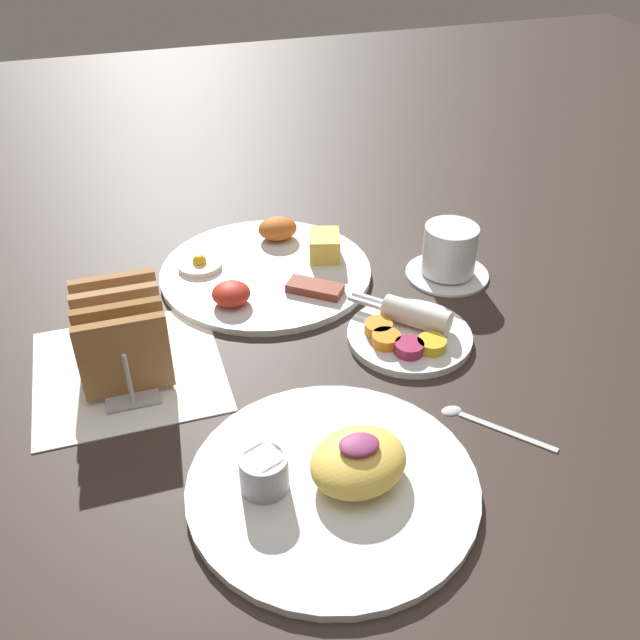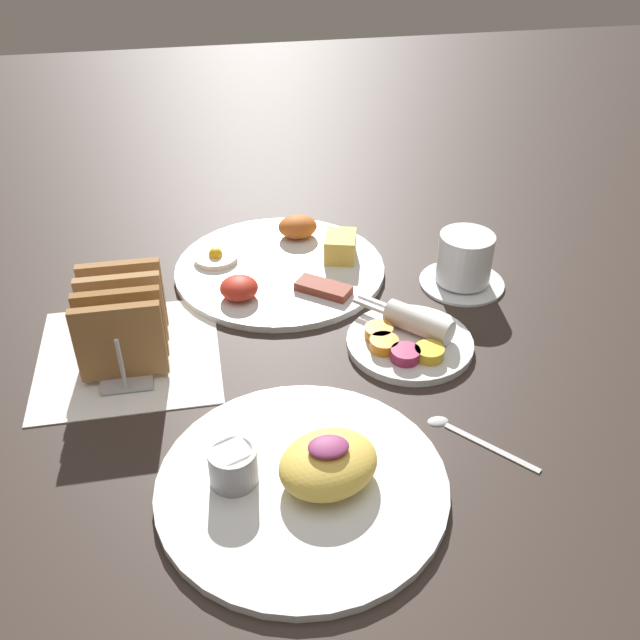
% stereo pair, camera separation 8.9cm
% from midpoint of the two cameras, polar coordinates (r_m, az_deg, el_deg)
% --- Properties ---
extents(ground_plane, '(3.00, 3.00, 0.00)m').
position_cam_midpoint_polar(ground_plane, '(0.87, -3.76, -3.73)').
color(ground_plane, '#332823').
extents(napkin_flat, '(0.22, 0.22, 0.00)m').
position_cam_midpoint_polar(napkin_flat, '(0.90, -17.84, -3.90)').
color(napkin_flat, white).
rests_on(napkin_flat, ground_plane).
extents(plate_breakfast, '(0.30, 0.30, 0.05)m').
position_cam_midpoint_polar(plate_breakfast, '(1.04, -6.70, 4.09)').
color(plate_breakfast, white).
rests_on(plate_breakfast, ground_plane).
extents(plate_condiments, '(0.16, 0.17, 0.04)m').
position_cam_midpoint_polar(plate_condiments, '(0.90, 4.37, -1.08)').
color(plate_condiments, white).
rests_on(plate_condiments, ground_plane).
extents(plate_foreground, '(0.29, 0.29, 0.06)m').
position_cam_midpoint_polar(plate_foreground, '(0.72, -2.48, -12.62)').
color(plate_foreground, white).
rests_on(plate_foreground, ground_plane).
extents(toast_rack, '(0.10, 0.15, 0.10)m').
position_cam_midpoint_polar(toast_rack, '(0.87, -18.43, -1.33)').
color(toast_rack, '#B7B7BC').
rests_on(toast_rack, ground_plane).
extents(coffee_cup, '(0.12, 0.12, 0.08)m').
position_cam_midpoint_polar(coffee_cup, '(1.02, 7.87, 5.22)').
color(coffee_cup, white).
rests_on(coffee_cup, ground_plane).
extents(teaspoon, '(0.09, 0.10, 0.01)m').
position_cam_midpoint_polar(teaspoon, '(0.80, 9.53, -7.98)').
color(teaspoon, silver).
rests_on(teaspoon, ground_plane).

